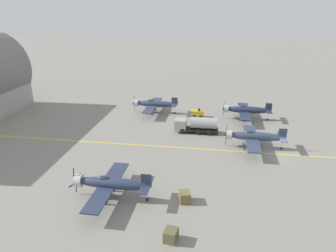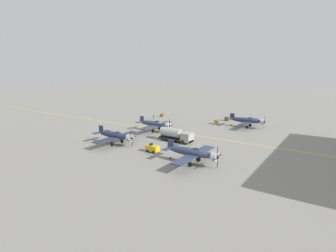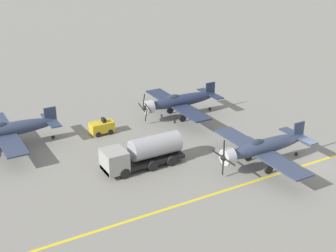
{
  "view_description": "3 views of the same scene",
  "coord_description": "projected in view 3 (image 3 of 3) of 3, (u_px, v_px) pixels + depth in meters",
  "views": [
    {
      "loc": [
        -49.77,
        10.31,
        22.31
      ],
      "look_at": [
        0.75,
        18.42,
        3.46
      ],
      "focal_mm": 35.0,
      "sensor_mm": 36.0,
      "label": 1
    },
    {
      "loc": [
        55.78,
        44.71,
        15.69
      ],
      "look_at": [
        9.55,
        13.4,
        3.87
      ],
      "focal_mm": 28.0,
      "sensor_mm": 36.0,
      "label": 2
    },
    {
      "loc": [
        -28.21,
        31.69,
        21.22
      ],
      "look_at": [
        9.59,
        10.17,
        2.63
      ],
      "focal_mm": 50.0,
      "sensor_mm": 36.0,
      "label": 3
    }
  ],
  "objects": [
    {
      "name": "ground_plane",
      "position": [
        308.0,
        164.0,
        45.3
      ],
      "size": [
        400.0,
        400.0,
        0.0
      ],
      "primitive_type": "plane",
      "color": "gray"
    },
    {
      "name": "taxiway_stripe",
      "position": [
        308.0,
        164.0,
        45.3
      ],
      "size": [
        0.3,
        160.0,
        0.01
      ],
      "primitive_type": "cube",
      "color": "yellow",
      "rests_on": "ground"
    },
    {
      "name": "airplane_mid_center",
      "position": [
        262.0,
        147.0,
        44.15
      ],
      "size": [
        12.0,
        9.98,
        3.8
      ],
      "rotation": [
        0.0,
        0.0,
        0.11
      ],
      "color": "#323C56",
      "rests_on": "ground"
    },
    {
      "name": "airplane_far_right",
      "position": [
        8.0,
        130.0,
        47.92
      ],
      "size": [
        12.0,
        9.98,
        3.8
      ],
      "rotation": [
        0.0,
        0.0,
        -0.23
      ],
      "color": "#2F3953",
      "rests_on": "ground"
    },
    {
      "name": "airplane_mid_right",
      "position": [
        179.0,
        101.0,
        55.78
      ],
      "size": [
        12.0,
        9.98,
        3.74
      ],
      "rotation": [
        0.0,
        0.0,
        -0.22
      ],
      "color": "#232D46",
      "rests_on": "ground"
    },
    {
      "name": "fuel_tanker",
      "position": [
        143.0,
        153.0,
        44.23
      ],
      "size": [
        2.68,
        8.0,
        2.98
      ],
      "color": "black",
      "rests_on": "ground"
    },
    {
      "name": "tow_tractor",
      "position": [
        102.0,
        127.0,
        51.72
      ],
      "size": [
        1.57,
        2.6,
        1.79
      ],
      "color": "gold",
      "rests_on": "ground"
    }
  ]
}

